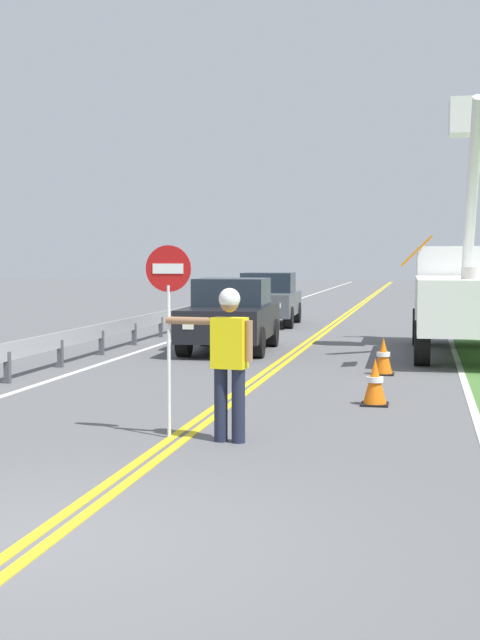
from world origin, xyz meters
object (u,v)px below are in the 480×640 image
object	(u,v)px
traffic_cone_lead	(375,383)
traffic_cone_mid	(383,357)
utility_bucket_truck	(467,291)
oncoming_sedan_second	(268,299)
stop_sign_paddle	(168,297)
oncoming_sedan_nearest	(231,316)
flagger_worker	(229,354)

from	to	relation	value
traffic_cone_lead	traffic_cone_mid	size ratio (longest dim) A/B	1.00
utility_bucket_truck	oncoming_sedan_second	bearing A→B (deg)	128.33
stop_sign_paddle	traffic_cone_lead	world-z (taller)	stop_sign_paddle
oncoming_sedan_nearest	traffic_cone_mid	world-z (taller)	oncoming_sedan_nearest
stop_sign_paddle	traffic_cone_lead	xyz separation A→B (m)	(2.31, 2.89, -1.37)
traffic_cone_lead	traffic_cone_mid	bearing A→B (deg)	90.52
traffic_cone_lead	traffic_cone_mid	xyz separation A→B (m)	(-0.03, 3.48, 0.00)
stop_sign_paddle	traffic_cone_mid	distance (m)	6.91
flagger_worker	utility_bucket_truck	size ratio (longest dim) A/B	0.27
flagger_worker	oncoming_sedan_nearest	world-z (taller)	flagger_worker
oncoming_sedan_nearest	stop_sign_paddle	bearing A→B (deg)	-81.89
flagger_worker	oncoming_sedan_second	world-z (taller)	flagger_worker
flagger_worker	traffic_cone_lead	size ratio (longest dim) A/B	2.61
traffic_cone_mid	stop_sign_paddle	bearing A→B (deg)	-109.71
flagger_worker	utility_bucket_truck	distance (m)	11.09
utility_bucket_truck	traffic_cone_lead	xyz separation A→B (m)	(-1.65, -7.62, -1.09)
stop_sign_paddle	utility_bucket_truck	distance (m)	11.24
traffic_cone_lead	flagger_worker	bearing A→B (deg)	-117.45
utility_bucket_truck	oncoming_sedan_nearest	world-z (taller)	utility_bucket_truck
oncoming_sedan_second	traffic_cone_lead	xyz separation A→B (m)	(4.27, -15.12, -0.50)
oncoming_sedan_second	flagger_worker	bearing A→B (deg)	-81.45
flagger_worker	oncoming_sedan_second	distance (m)	18.31
flagger_worker	stop_sign_paddle	world-z (taller)	stop_sign_paddle
stop_sign_paddle	traffic_cone_mid	xyz separation A→B (m)	(2.28, 6.37, -1.37)
traffic_cone_lead	utility_bucket_truck	bearing A→B (deg)	77.77
utility_bucket_truck	oncoming_sedan_nearest	xyz separation A→B (m)	(-5.38, -0.62, -0.59)
flagger_worker	oncoming_sedan_nearest	distance (m)	10.23
traffic_cone_mid	traffic_cone_lead	bearing A→B (deg)	-89.48
stop_sign_paddle	traffic_cone_lead	bearing A→B (deg)	51.29
oncoming_sedan_nearest	flagger_worker	bearing A→B (deg)	-77.74
traffic_cone_mid	oncoming_sedan_nearest	bearing A→B (deg)	136.37
traffic_cone_lead	stop_sign_paddle	bearing A→B (deg)	-128.71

